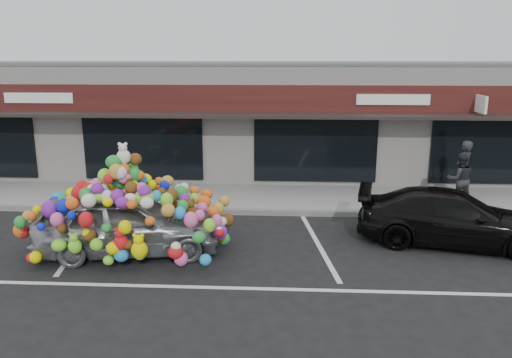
# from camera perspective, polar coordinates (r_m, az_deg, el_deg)

# --- Properties ---
(ground) EXTENTS (90.00, 90.00, 0.00)m
(ground) POSITION_cam_1_polar(r_m,az_deg,el_deg) (12.51, -5.82, -7.53)
(ground) COLOR black
(ground) RESTS_ON ground
(shop_building) EXTENTS (24.00, 7.20, 4.31)m
(shop_building) POSITION_cam_1_polar(r_m,az_deg,el_deg) (20.17, -2.27, 7.10)
(shop_building) COLOR white
(shop_building) RESTS_ON ground
(sidewalk) EXTENTS (26.00, 3.00, 0.15)m
(sidewalk) POSITION_cam_1_polar(r_m,az_deg,el_deg) (16.24, -3.67, -2.13)
(sidewalk) COLOR gray
(sidewalk) RESTS_ON ground
(kerb) EXTENTS (26.00, 0.18, 0.16)m
(kerb) POSITION_cam_1_polar(r_m,az_deg,el_deg) (14.82, -4.34, -3.73)
(kerb) COLOR slate
(kerb) RESTS_ON ground
(parking_stripe_left) EXTENTS (0.73, 4.37, 0.01)m
(parking_stripe_left) POSITION_cam_1_polar(r_m,az_deg,el_deg) (13.55, -19.27, -6.55)
(parking_stripe_left) COLOR silver
(parking_stripe_left) RESTS_ON ground
(parking_stripe_mid) EXTENTS (0.73, 4.37, 0.01)m
(parking_stripe_mid) POSITION_cam_1_polar(r_m,az_deg,el_deg) (12.59, 7.13, -7.42)
(parking_stripe_mid) COLOR silver
(parking_stripe_mid) RESTS_ON ground
(lane_line) EXTENTS (14.00, 0.12, 0.01)m
(lane_line) POSITION_cam_1_polar(r_m,az_deg,el_deg) (10.27, 3.51, -12.47)
(lane_line) COLOR silver
(lane_line) RESTS_ON ground
(toy_car) EXTENTS (3.12, 4.85, 2.67)m
(toy_car) POSITION_cam_1_polar(r_m,az_deg,el_deg) (12.08, -14.32, -4.14)
(toy_car) COLOR #999EA2
(toy_car) RESTS_ON ground
(black_sedan) EXTENTS (2.72, 4.87, 1.33)m
(black_sedan) POSITION_cam_1_polar(r_m,az_deg,el_deg) (13.28, 21.53, -4.14)
(black_sedan) COLOR black
(black_sedan) RESTS_ON ground
(pedestrian_a) EXTENTS (0.80, 0.78, 1.85)m
(pedestrian_a) POSITION_cam_1_polar(r_m,az_deg,el_deg) (16.98, 22.57, 1.00)
(pedestrian_a) COLOR black
(pedestrian_a) RESTS_ON sidewalk
(pedestrian_b) EXTENTS (0.80, 0.63, 1.61)m
(pedestrian_b) POSITION_cam_1_polar(r_m,az_deg,el_deg) (16.16, 22.27, -0.02)
(pedestrian_b) COLOR black
(pedestrian_b) RESTS_ON sidewalk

